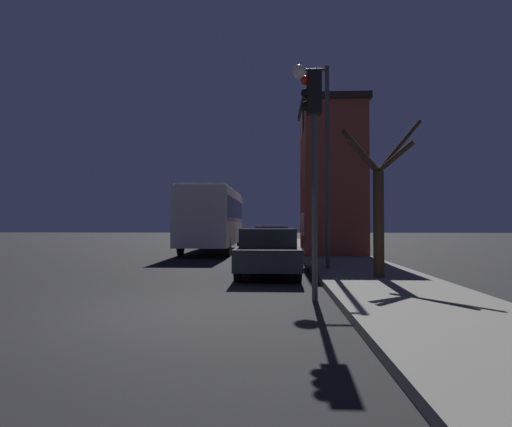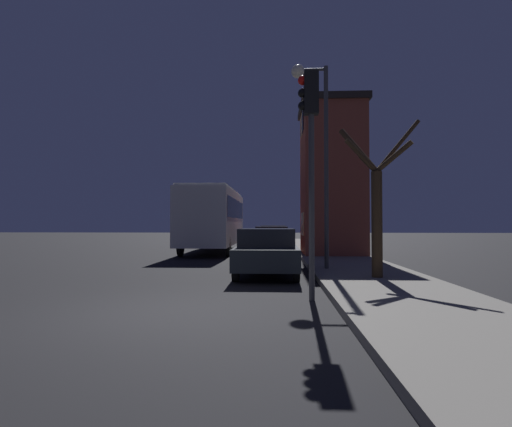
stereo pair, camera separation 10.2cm
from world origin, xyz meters
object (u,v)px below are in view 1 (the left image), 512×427
traffic_light (313,137)px  car_far_lane (273,235)px  bare_tree (377,200)px  car_mid_lane (272,240)px  bus (214,215)px  car_near_lane (268,251)px  streetlamp (316,127)px

traffic_light → car_far_lane: (-0.87, 19.23, -2.65)m
traffic_light → bare_tree: bearing=52.0°
car_mid_lane → bus: bearing=152.3°
bus → car_near_lane: 10.33m
streetlamp → traffic_light: size_ratio=1.38×
bare_tree → car_far_lane: bare_tree is taller
streetlamp → car_far_lane: bearing=95.5°
streetlamp → car_far_lane: streetlamp is taller
streetlamp → bus: streetlamp is taller
traffic_light → bus: (-4.12, 13.60, -1.37)m
streetlamp → car_far_lane: 15.29m
bare_tree → bus: size_ratio=0.47×
car_mid_lane → bare_tree: bearing=-73.0°
bare_tree → car_mid_lane: bare_tree is taller
streetlamp → bare_tree: size_ratio=1.56×
streetlamp → traffic_light: streetlamp is taller
bus → car_mid_lane: 3.86m
traffic_light → car_mid_lane: traffic_light is taller
traffic_light → streetlamp: bearing=83.0°
streetlamp → car_near_lane: (-1.54, -0.68, -3.96)m
bare_tree → car_far_lane: (-2.84, 16.71, -1.48)m
bare_tree → car_mid_lane: 9.94m
traffic_light → bare_tree: 3.41m
bus → car_mid_lane: size_ratio=2.17×
bus → streetlamp: bearing=-62.7°
streetlamp → bus: 10.56m
car_far_lane → bare_tree: bearing=-80.4°
streetlamp → car_mid_lane: size_ratio=1.58×
bare_tree → bus: 12.65m
streetlamp → traffic_light: 4.74m
streetlamp → car_mid_lane: 8.52m
traffic_light → car_far_lane: 19.43m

